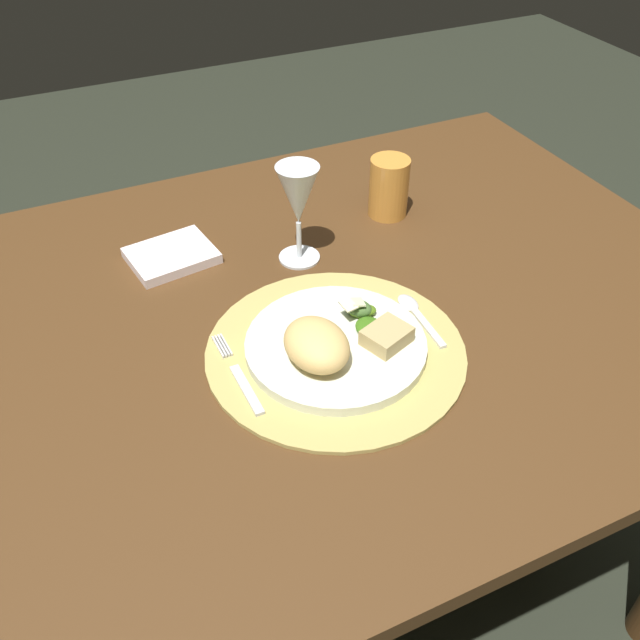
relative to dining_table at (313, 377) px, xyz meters
name	(u,v)px	position (x,y,z in m)	size (l,w,h in m)	color
ground_plane	(315,577)	(0.00, 0.00, -0.61)	(6.00, 6.00, 0.00)	#262A1F
dining_table	(313,377)	(0.00, 0.00, 0.00)	(1.28, 0.93, 0.75)	#4C2F17
placemat	(336,351)	(-0.01, -0.10, 0.15)	(0.35, 0.35, 0.01)	tan
dinner_plate	(336,345)	(-0.01, -0.10, 0.16)	(0.24, 0.24, 0.02)	silver
pasta_serving	(317,345)	(-0.05, -0.12, 0.19)	(0.10, 0.08, 0.05)	#E7BC6D
salad_greens	(362,315)	(0.04, -0.08, 0.17)	(0.06, 0.09, 0.03)	#466830
bread_piece	(387,336)	(0.05, -0.13, 0.18)	(0.06, 0.05, 0.02)	tan
fork	(239,377)	(-0.15, -0.10, 0.15)	(0.02, 0.16, 0.00)	silver
spoon	(415,311)	(0.13, -0.08, 0.15)	(0.03, 0.12, 0.01)	silver
napkin	(172,256)	(-0.15, 0.20, 0.15)	(0.13, 0.10, 0.02)	white
wine_glass	(298,198)	(0.03, 0.12, 0.25)	(0.07, 0.07, 0.16)	silver
amber_tumbler	(389,187)	(0.23, 0.18, 0.19)	(0.07, 0.07, 0.10)	orange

